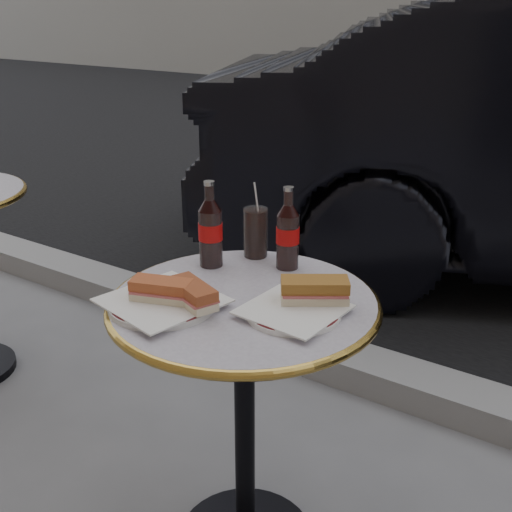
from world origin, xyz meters
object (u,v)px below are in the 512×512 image
Objects in this scene: cola_bottle_right at (288,228)px; cola_glass at (256,232)px; bistro_table at (245,432)px; plate_left at (162,304)px; plate_right at (293,312)px; cola_bottle_left at (210,224)px.

cola_bottle_right is 1.61× the size of cola_glass.
cola_glass is (-0.11, 0.02, -0.04)m from cola_bottle_right.
plate_left reaches higher than bistro_table.
bistro_table is 0.40m from plate_right.
cola_bottle_right is (-0.01, 0.21, 0.47)m from bistro_table.
cola_glass is (-0.26, 0.24, 0.06)m from plate_right.
plate_left is 1.08× the size of cola_bottle_left.
plate_right is (0.26, 0.13, -0.00)m from plate_left.
cola_bottle_right is (-0.15, 0.22, 0.10)m from plate_right.
plate_left is 1.13× the size of cola_bottle_right.
cola_glass is at bearing 118.05° from bistro_table.
plate_left is at bearing -154.23° from plate_right.
plate_right is at bearing -2.61° from bistro_table.
plate_right is 0.93× the size of cola_bottle_left.
cola_bottle_left is 1.05× the size of cola_bottle_right.
cola_glass is at bearing 63.43° from cola_bottle_left.
cola_glass is (0.06, 0.12, -0.04)m from cola_bottle_left.
cola_bottle_left reaches higher than plate_left.
plate_left is 0.29m from plate_right.
cola_bottle_right reaches higher than cola_glass.
cola_bottle_right is (0.17, 0.09, -0.01)m from cola_bottle_left.
bistro_table is at bearing -86.41° from cola_bottle_right.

